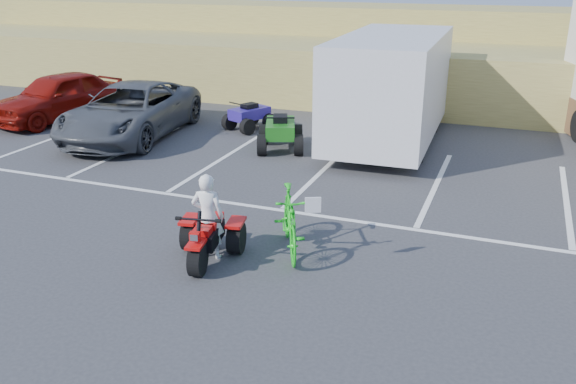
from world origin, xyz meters
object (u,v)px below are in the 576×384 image
(rider, at_px, (208,217))
(grey_pickup, at_px, (130,111))
(red_trike_atv, at_px, (207,261))
(quad_atv_blue, at_px, (250,129))
(cargo_trailer, at_px, (391,86))
(quad_atv_green, at_px, (281,149))
(green_dirt_bike, at_px, (290,221))
(red_car, at_px, (58,96))

(rider, bearing_deg, grey_pickup, -58.38)
(red_trike_atv, distance_m, quad_atv_blue, 8.73)
(cargo_trailer, bearing_deg, quad_atv_green, -147.48)
(green_dirt_bike, xyz_separation_m, cargo_trailer, (0.10, 7.44, 1.02))
(red_trike_atv, bearing_deg, green_dirt_bike, 24.78)
(cargo_trailer, relative_size, quad_atv_green, 3.99)
(green_dirt_bike, relative_size, quad_atv_green, 1.18)
(red_trike_atv, height_order, green_dirt_bike, green_dirt_bike)
(red_trike_atv, distance_m, quad_atv_green, 6.69)
(rider, bearing_deg, quad_atv_blue, -81.71)
(red_car, xyz_separation_m, quad_atv_green, (7.82, -0.63, -0.75))
(rider, distance_m, quad_atv_green, 6.58)
(rider, height_order, grey_pickup, grey_pickup)
(quad_atv_green, bearing_deg, quad_atv_blue, 114.04)
(red_car, relative_size, quad_atv_green, 2.78)
(green_dirt_bike, xyz_separation_m, quad_atv_green, (-2.44, 5.72, -0.56))
(rider, height_order, green_dirt_bike, rider)
(rider, distance_m, green_dirt_bike, 1.39)
(green_dirt_bike, relative_size, red_car, 0.42)
(red_trike_atv, height_order, rider, rider)
(red_car, bearing_deg, green_dirt_bike, -19.53)
(cargo_trailer, distance_m, quad_atv_blue, 4.48)
(red_car, bearing_deg, grey_pickup, -3.17)
(quad_atv_blue, height_order, quad_atv_green, quad_atv_green)
(red_car, bearing_deg, rider, -25.62)
(quad_atv_blue, xyz_separation_m, quad_atv_green, (1.65, -1.65, 0.00))
(red_trike_atv, relative_size, rider, 0.97)
(rider, distance_m, cargo_trailer, 8.29)
(cargo_trailer, distance_m, quad_atv_green, 3.45)
(red_car, height_order, quad_atv_blue, red_car)
(green_dirt_bike, bearing_deg, grey_pickup, 115.88)
(cargo_trailer, bearing_deg, green_dirt_bike, -92.45)
(quad_atv_blue, bearing_deg, green_dirt_bike, -37.01)
(rider, xyz_separation_m, quad_atv_green, (-1.26, 6.42, -0.74))
(red_trike_atv, bearing_deg, rider, 90.00)
(grey_pickup, height_order, red_car, red_car)
(red_car, distance_m, cargo_trailer, 10.45)
(red_trike_atv, height_order, cargo_trailer, cargo_trailer)
(green_dirt_bike, relative_size, quad_atv_blue, 1.38)
(rider, distance_m, red_car, 11.50)
(grey_pickup, bearing_deg, quad_atv_blue, 26.86)
(grey_pickup, relative_size, quad_atv_green, 3.38)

